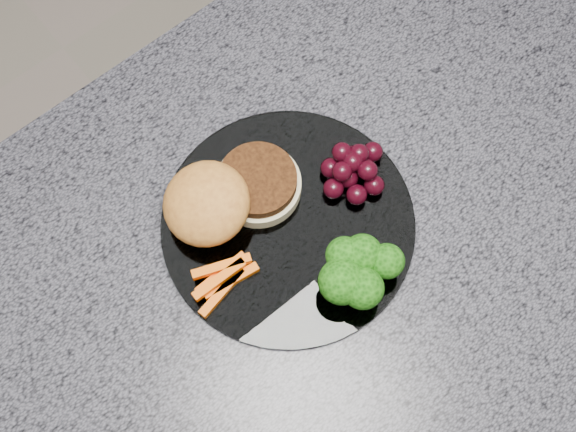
# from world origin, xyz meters

# --- Properties ---
(island_cabinet) EXTENTS (1.20, 0.60, 0.86)m
(island_cabinet) POSITION_xyz_m (0.00, 0.00, 0.43)
(island_cabinet) COLOR #543B1C
(island_cabinet) RESTS_ON ground
(countertop) EXTENTS (1.20, 0.60, 0.04)m
(countertop) POSITION_xyz_m (0.00, 0.00, 0.88)
(countertop) COLOR #4B4B55
(countertop) RESTS_ON island_cabinet
(plate) EXTENTS (0.26, 0.26, 0.01)m
(plate) POSITION_xyz_m (-0.08, 0.03, 0.90)
(plate) COLOR white
(plate) RESTS_ON countertop
(burger) EXTENTS (0.16, 0.11, 0.05)m
(burger) POSITION_xyz_m (-0.12, 0.09, 0.93)
(burger) COLOR #C5BA8B
(burger) RESTS_ON plate
(carrot_sticks) EXTENTS (0.07, 0.04, 0.02)m
(carrot_sticks) POSITION_xyz_m (-0.17, 0.03, 0.91)
(carrot_sticks) COLOR #EB5B03
(carrot_sticks) RESTS_ON plate
(broccoli) EXTENTS (0.09, 0.08, 0.05)m
(broccoli) POSITION_xyz_m (-0.07, -0.06, 0.94)
(broccoli) COLOR olive
(broccoli) RESTS_ON plate
(grape_bunch) EXTENTS (0.08, 0.07, 0.04)m
(grape_bunch) POSITION_xyz_m (0.00, 0.03, 0.92)
(grape_bunch) COLOR black
(grape_bunch) RESTS_ON plate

